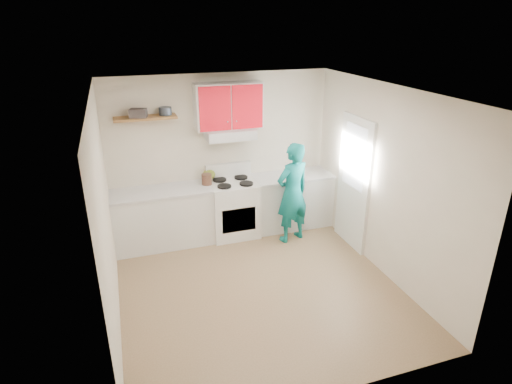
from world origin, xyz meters
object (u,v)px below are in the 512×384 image
object	(u,v)px
kettle	(209,174)
tin	(165,111)
stove	(233,209)
person	(292,193)
crock	(207,180)

from	to	relation	value
kettle	tin	bearing A→B (deg)	-153.16
stove	kettle	xyz separation A→B (m)	(-0.33, 0.26, 0.55)
kettle	person	size ratio (longest dim) A/B	0.13
stove	tin	xyz separation A→B (m)	(-0.95, 0.19, 1.63)
kettle	person	bearing A→B (deg)	-11.75
tin	crock	size ratio (longest dim) A/B	0.97
kettle	crock	world-z (taller)	kettle
person	crock	bearing A→B (deg)	-39.36
crock	person	distance (m)	1.37
crock	stove	bearing A→B (deg)	-7.13
stove	kettle	bearing A→B (deg)	141.51
tin	person	distance (m)	2.30
person	tin	bearing A→B (deg)	-36.93
stove	crock	bearing A→B (deg)	172.87
crock	person	world-z (taller)	person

